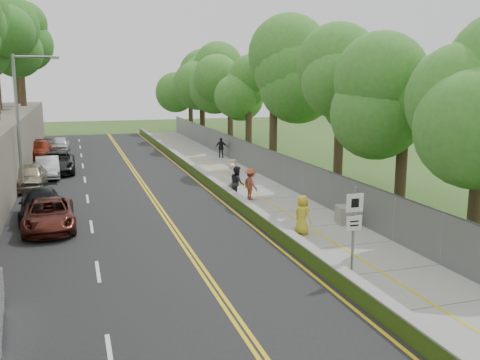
{
  "coord_description": "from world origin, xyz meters",
  "views": [
    {
      "loc": [
        -7.74,
        -18.38,
        6.66
      ],
      "look_at": [
        0.5,
        8.0,
        1.4
      ],
      "focal_mm": 40.0,
      "sensor_mm": 36.0,
      "label": 1
    }
  ],
  "objects_px": {
    "construction_barrel": "(232,166)",
    "concrete_block": "(350,215)",
    "car_2": "(49,215)",
    "painter_0": "(302,215)",
    "streetlight": "(22,115)",
    "signpost": "(354,221)",
    "person_far": "(221,148)"
  },
  "relations": [
    {
      "from": "construction_barrel",
      "to": "concrete_block",
      "type": "relative_size",
      "value": 0.73
    },
    {
      "from": "concrete_block",
      "to": "car_2",
      "type": "xyz_separation_m",
      "value": [
        -13.3,
        3.14,
        0.25
      ]
    },
    {
      "from": "concrete_block",
      "to": "painter_0",
      "type": "relative_size",
      "value": 0.71
    },
    {
      "from": "streetlight",
      "to": "concrete_block",
      "type": "xyz_separation_m",
      "value": [
        14.76,
        -11.0,
        -4.18
      ]
    },
    {
      "from": "car_2",
      "to": "painter_0",
      "type": "bearing_deg",
      "value": -23.28
    },
    {
      "from": "painter_0",
      "to": "signpost",
      "type": "bearing_deg",
      "value": 152.82
    },
    {
      "from": "construction_barrel",
      "to": "car_2",
      "type": "xyz_separation_m",
      "value": [
        -12.0,
        -11.69,
        0.21
      ]
    },
    {
      "from": "streetlight",
      "to": "car_2",
      "type": "height_order",
      "value": "streetlight"
    },
    {
      "from": "signpost",
      "to": "car_2",
      "type": "height_order",
      "value": "signpost"
    },
    {
      "from": "streetlight",
      "to": "construction_barrel",
      "type": "distance_m",
      "value": 14.6
    },
    {
      "from": "streetlight",
      "to": "person_far",
      "type": "relative_size",
      "value": 4.74
    },
    {
      "from": "signpost",
      "to": "construction_barrel",
      "type": "relative_size",
      "value": 3.49
    },
    {
      "from": "construction_barrel",
      "to": "painter_0",
      "type": "xyz_separation_m",
      "value": [
        -1.55,
        -15.76,
        0.41
      ]
    },
    {
      "from": "painter_0",
      "to": "person_far",
      "type": "relative_size",
      "value": 1.02
    },
    {
      "from": "signpost",
      "to": "person_far",
      "type": "xyz_separation_m",
      "value": [
        3.1,
        28.03,
        -1.07
      ]
    },
    {
      "from": "signpost",
      "to": "concrete_block",
      "type": "bearing_deg",
      "value": 61.62
    },
    {
      "from": "painter_0",
      "to": "streetlight",
      "type": "bearing_deg",
      "value": 22.27
    },
    {
      "from": "signpost",
      "to": "painter_0",
      "type": "xyz_separation_m",
      "value": [
        0.4,
        5.08,
        -1.05
      ]
    },
    {
      "from": "construction_barrel",
      "to": "painter_0",
      "type": "distance_m",
      "value": 15.85
    },
    {
      "from": "person_far",
      "to": "car_2",
      "type": "bearing_deg",
      "value": 72.44
    },
    {
      "from": "construction_barrel",
      "to": "person_far",
      "type": "height_order",
      "value": "person_far"
    },
    {
      "from": "car_2",
      "to": "signpost",
      "type": "bearing_deg",
      "value": -44.32
    },
    {
      "from": "streetlight",
      "to": "car_2",
      "type": "bearing_deg",
      "value": -79.46
    },
    {
      "from": "concrete_block",
      "to": "car_2",
      "type": "relative_size",
      "value": 0.26
    },
    {
      "from": "car_2",
      "to": "person_far",
      "type": "distance_m",
      "value": 23.01
    },
    {
      "from": "painter_0",
      "to": "concrete_block",
      "type": "bearing_deg",
      "value": -94.57
    },
    {
      "from": "person_far",
      "to": "construction_barrel",
      "type": "bearing_deg",
      "value": 98.18
    },
    {
      "from": "concrete_block",
      "to": "person_far",
      "type": "height_order",
      "value": "person_far"
    },
    {
      "from": "construction_barrel",
      "to": "painter_0",
      "type": "relative_size",
      "value": 0.52
    },
    {
      "from": "streetlight",
      "to": "signpost",
      "type": "height_order",
      "value": "streetlight"
    },
    {
      "from": "signpost",
      "to": "painter_0",
      "type": "bearing_deg",
      "value": 85.5
    },
    {
      "from": "concrete_block",
      "to": "painter_0",
      "type": "xyz_separation_m",
      "value": [
        -2.85,
        -0.93,
        0.45
      ]
    }
  ]
}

